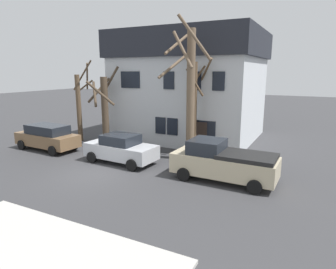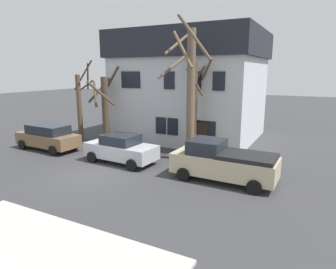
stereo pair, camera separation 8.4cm
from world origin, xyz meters
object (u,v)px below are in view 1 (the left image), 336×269
object	(u,v)px
car_brown_wagon	(47,137)
pickup_truck_beige	(223,162)
tree_bare_end	(189,90)
bicycle_leaning	(69,139)
building_main	(191,85)
tree_bare_mid	(104,107)
car_silver_sedan	(121,149)
tree_bare_far	(194,106)
tree_bare_near	(80,104)

from	to	relation	value
car_brown_wagon	pickup_truck_beige	xyz separation A→B (m)	(12.68, -0.19, 0.05)
car_brown_wagon	pickup_truck_beige	distance (m)	12.68
tree_bare_end	bicycle_leaning	xyz separation A→B (m)	(-9.74, -0.38, -3.95)
car_brown_wagon	building_main	bearing A→B (deg)	50.22
tree_bare_end	pickup_truck_beige	world-z (taller)	tree_bare_end
bicycle_leaning	building_main	bearing A→B (deg)	42.66
tree_bare_end	tree_bare_mid	bearing A→B (deg)	174.77
car_silver_sedan	bicycle_leaning	bearing A→B (deg)	161.92
tree_bare_far	car_brown_wagon	distance (m)	10.48
pickup_truck_beige	bicycle_leaning	size ratio (longest dim) A/B	2.98
pickup_truck_beige	bicycle_leaning	xyz separation A→B (m)	(-12.71, 2.17, -0.61)
tree_bare_near	tree_bare_mid	size ratio (longest dim) A/B	1.08
building_main	tree_bare_far	distance (m)	5.82
building_main	car_silver_sedan	size ratio (longest dim) A/B	2.46
car_silver_sedan	pickup_truck_beige	size ratio (longest dim) A/B	0.86
car_silver_sedan	tree_bare_mid	bearing A→B (deg)	139.56
tree_bare_near	pickup_truck_beige	size ratio (longest dim) A/B	1.20
building_main	bicycle_leaning	xyz separation A→B (m)	(-7.23, -6.66, -3.92)
tree_bare_far	tree_bare_near	bearing A→B (deg)	-178.74
tree_bare_near	pickup_truck_beige	distance (m)	13.19
tree_bare_end	building_main	bearing A→B (deg)	111.84
tree_bare_mid	car_silver_sedan	bearing A→B (deg)	-40.44
tree_bare_mid	tree_bare_end	distance (m)	7.19
tree_bare_far	car_silver_sedan	bearing A→B (deg)	-132.56
tree_bare_end	tree_bare_near	bearing A→B (deg)	174.76
building_main	bicycle_leaning	world-z (taller)	building_main
bicycle_leaning	pickup_truck_beige	bearing A→B (deg)	-9.70
building_main	car_brown_wagon	distance (m)	11.73
tree_bare_near	tree_bare_far	size ratio (longest dim) A/B	1.01
building_main	car_brown_wagon	bearing A→B (deg)	-129.78
building_main	tree_bare_mid	size ratio (longest dim) A/B	1.91
tree_bare_far	pickup_truck_beige	world-z (taller)	tree_bare_far
tree_bare_end	car_silver_sedan	xyz separation A→B (m)	(-3.36, -2.47, -3.45)
car_silver_sedan	tree_bare_end	bearing A→B (deg)	36.30
tree_bare_near	tree_bare_end	distance (m)	9.76
building_main	car_silver_sedan	xyz separation A→B (m)	(-0.84, -8.74, -3.42)
tree_bare_far	pickup_truck_beige	distance (m)	5.27
bicycle_leaning	tree_bare_far	bearing A→B (deg)	8.68
tree_bare_end	car_brown_wagon	distance (m)	10.55
tree_bare_far	tree_bare_end	world-z (taller)	tree_bare_end
tree_bare_far	tree_bare_end	xyz separation A→B (m)	(0.09, -1.09, 1.09)
tree_bare_mid	tree_bare_far	xyz separation A→B (m)	(6.91, 0.45, 0.41)
tree_bare_far	bicycle_leaning	distance (m)	10.17
tree_bare_far	tree_bare_end	bearing A→B (deg)	-85.31
tree_bare_far	tree_bare_end	distance (m)	1.55
pickup_truck_beige	bicycle_leaning	world-z (taller)	pickup_truck_beige
tree_bare_near	tree_bare_end	bearing A→B (deg)	-5.24
car_brown_wagon	bicycle_leaning	size ratio (longest dim) A/B	2.76
tree_bare_mid	car_brown_wagon	world-z (taller)	tree_bare_mid
tree_bare_end	car_silver_sedan	bearing A→B (deg)	-143.70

